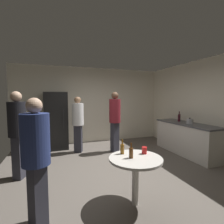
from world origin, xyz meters
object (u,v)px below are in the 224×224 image
person_in_navy_shirt (36,153)px  person_in_maroon_shirt (115,117)px  kettle (190,121)px  person_in_white_shirt (78,120)px  wine_bottle_on_counter (179,118)px  plastic_cup_red (144,150)px  beer_bottle_amber (122,149)px  person_in_black_shirt (18,128)px  refrigerator (56,121)px  foreground_table (135,164)px  beer_bottle_brown (131,153)px

person_in_navy_shirt → person_in_maroon_shirt: bearing=21.4°
kettle → person_in_navy_shirt: person_in_navy_shirt is taller
person_in_white_shirt → person_in_navy_shirt: bearing=6.8°
wine_bottle_on_counter → plastic_cup_red: (-2.28, -1.85, -0.23)m
person_in_white_shirt → beer_bottle_amber: bearing=32.3°
person_in_black_shirt → person_in_white_shirt: 1.86m
refrigerator → beer_bottle_amber: 3.33m
beer_bottle_amber → person_in_black_shirt: size_ratio=0.13×
refrigerator → wine_bottle_on_counter: size_ratio=5.81×
refrigerator → foreground_table: refrigerator is taller
beer_bottle_amber → person_in_maroon_shirt: person_in_maroon_shirt is taller
person_in_black_shirt → beer_bottle_brown: bearing=-19.0°
person_in_maroon_shirt → person_in_white_shirt: bearing=-124.9°
foreground_table → plastic_cup_red: plastic_cup_red is taller
beer_bottle_amber → plastic_cup_red: size_ratio=2.09×
refrigerator → person_in_maroon_shirt: bearing=-28.9°
person_in_white_shirt → foreground_table: bearing=34.1°
person_in_black_shirt → person_in_maroon_shirt: (2.41, 0.98, 0.03)m
kettle → person_in_navy_shirt: 4.04m
beer_bottle_amber → person_in_white_shirt: 2.60m
wine_bottle_on_counter → person_in_black_shirt: 4.33m
beer_bottle_amber → person_in_maroon_shirt: bearing=72.7°
beer_bottle_brown → wine_bottle_on_counter: bearing=37.3°
foreground_table → plastic_cup_red: size_ratio=7.27×
beer_bottle_amber → beer_bottle_brown: 0.22m
beer_bottle_amber → plastic_cup_red: 0.35m
wine_bottle_on_counter → beer_bottle_brown: (-2.56, -1.95, -0.20)m
beer_bottle_amber → person_in_navy_shirt: bearing=-170.9°
kettle → plastic_cup_red: 2.60m
beer_bottle_brown → plastic_cup_red: bearing=20.2°
person_in_black_shirt → person_in_navy_shirt: person_in_black_shirt is taller
kettle → beer_bottle_amber: size_ratio=1.06×
refrigerator → person_in_navy_shirt: refrigerator is taller
wine_bottle_on_counter → person_in_navy_shirt: person_in_navy_shirt is taller
beer_bottle_brown → person_in_maroon_shirt: (0.66, 2.50, 0.24)m
beer_bottle_amber → person_in_navy_shirt: person_in_navy_shirt is taller
beer_bottle_amber → foreground_table: bearing=-61.3°
person_in_maroon_shirt → refrigerator: bearing=-138.4°
wine_bottle_on_counter → plastic_cup_red: wine_bottle_on_counter is taller
beer_bottle_brown → person_in_maroon_shirt: bearing=75.2°
beer_bottle_brown → person_in_maroon_shirt: 2.59m
person_in_maroon_shirt → person_in_black_shirt: bearing=-87.4°
plastic_cup_red → beer_bottle_brown: bearing=-159.8°
person_in_navy_shirt → person_in_white_shirt: person_in_white_shirt is taller
person_in_black_shirt → kettle: bearing=21.0°
wine_bottle_on_counter → foreground_table: size_ratio=0.39×
kettle → person_in_black_shirt: (-4.25, 0.06, 0.06)m
kettle → beer_bottle_brown: size_ratio=1.06×
person_in_black_shirt → person_in_navy_shirt: bearing=-50.9°
kettle → wine_bottle_on_counter: wine_bottle_on_counter is taller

